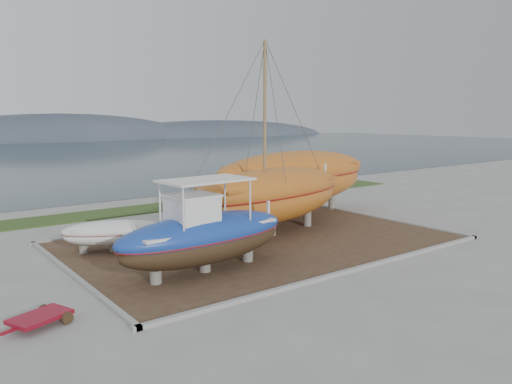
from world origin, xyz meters
TOP-DOWN VIEW (x-y plane):
  - ground at (0.00, 0.00)m, footprint 140.00×140.00m
  - dirt_patch at (0.00, 4.00)m, footprint 18.00×12.00m
  - curb_frame at (0.00, 4.00)m, footprint 18.60×12.60m
  - grass_strip at (0.00, 15.50)m, footprint 44.00×3.00m
  - blue_caique at (-4.73, 1.36)m, footprint 7.79×2.89m
  - white_dinghy at (-6.45, 6.49)m, footprint 4.86×3.33m
  - orange_sailboat at (1.22, 4.54)m, footprint 10.99×4.91m
  - orange_bare_hull at (5.67, 7.74)m, footprint 12.07×4.19m
  - red_trailer at (-11.29, -0.08)m, footprint 2.75×2.04m

SIDE VIEW (x-z plane):
  - ground at x=0.00m, z-range 0.00..0.00m
  - dirt_patch at x=0.00m, z-range 0.00..0.06m
  - grass_strip at x=0.00m, z-range 0.00..0.08m
  - curb_frame at x=0.00m, z-range 0.00..0.15m
  - red_trailer at x=-11.29m, z-range 0.00..0.35m
  - white_dinghy at x=-6.45m, z-range 0.06..1.43m
  - blue_caique at x=-4.73m, z-range 0.06..3.75m
  - orange_bare_hull at x=5.67m, z-range 0.06..3.96m
  - orange_sailboat at x=1.22m, z-range 0.06..9.83m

